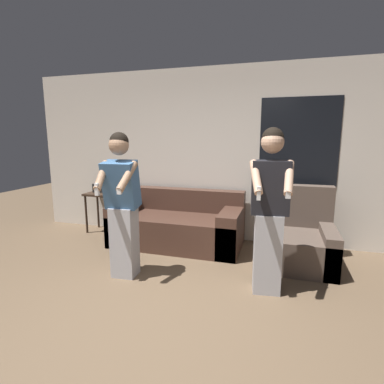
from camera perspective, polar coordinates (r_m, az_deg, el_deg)
name	(u,v)px	position (r m, az deg, el deg)	size (l,w,h in m)	color
ground_plane	(140,345)	(2.71, -9.83, -26.83)	(14.00, 14.00, 0.00)	brown
wall_back	(218,155)	(4.80, 4.89, 7.02)	(6.44, 0.07, 2.70)	silver
couch	(178,225)	(4.64, -2.74, -6.36)	(1.95, 0.93, 0.82)	#472D23
armchair	(295,240)	(4.21, 19.01, -8.60)	(0.96, 0.95, 0.99)	brown
side_table	(103,199)	(5.41, -16.55, -1.22)	(0.56, 0.42, 0.84)	#332319
person_left	(122,204)	(3.52, -13.18, -2.27)	(0.43, 0.50, 1.69)	#B2B2B7
person_right	(269,210)	(3.18, 14.53, -3.25)	(0.44, 0.49, 1.73)	#B2B2B7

